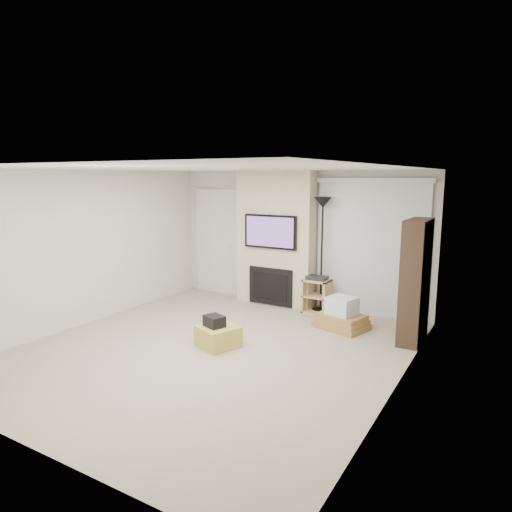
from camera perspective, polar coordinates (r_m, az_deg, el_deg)
The scene contains 16 objects.
floor at distance 6.56m, azimuth -5.39°, elevation -11.53°, with size 5.00×5.50×0.00m, color tan.
ceiling at distance 6.11m, azimuth -5.78°, elevation 10.85°, with size 5.00×5.50×0.00m, color white.
wall_back at distance 8.57m, azimuth 5.23°, elevation 2.21°, with size 5.00×2.50×0.00m, color silver.
wall_front at distance 4.36m, azimuth -27.36°, elevation -6.49°, with size 5.00×2.50×0.00m, color silver.
wall_left at distance 7.93m, azimuth -20.42°, elevation 0.99°, with size 5.50×2.50×0.00m, color silver.
wall_right at distance 5.19m, azimuth 17.45°, elevation -3.31°, with size 5.50×2.50×0.00m, color silver.
hvac_vent at distance 6.57m, azimuth 1.28°, elevation 10.81°, with size 0.35×0.18×0.01m, color silver.
ottoman at distance 6.60m, azimuth -4.76°, elevation -10.00°, with size 0.50×0.50×0.30m, color gold.
black_bag at distance 6.53m, azimuth -5.23°, elevation -8.10°, with size 0.28×0.22×0.16m, color black.
fireplace_wall at distance 8.54m, azimuth 2.50°, elevation 2.12°, with size 1.50×0.47×2.50m.
entry_door at distance 9.46m, azimuth -4.81°, elevation 1.75°, with size 1.02×0.11×2.14m.
vertical_blinds at distance 8.03m, azimuth 14.17°, elevation 1.60°, with size 1.98×0.10×2.37m.
floor_lamp at distance 8.07m, azimuth 8.31°, elevation 4.24°, with size 0.30×0.30×2.04m.
av_stand at distance 8.19m, azimuth 7.60°, elevation -4.65°, with size 0.45×0.38×0.66m.
box_stack at distance 7.45m, azimuth 10.64°, elevation -7.44°, with size 0.89×0.76×0.51m.
bookshelf at distance 6.99m, azimuth 19.29°, elevation -3.00°, with size 0.30×0.80×1.80m.
Camera 1 is at (3.58, -4.95, 2.40)m, focal length 32.00 mm.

